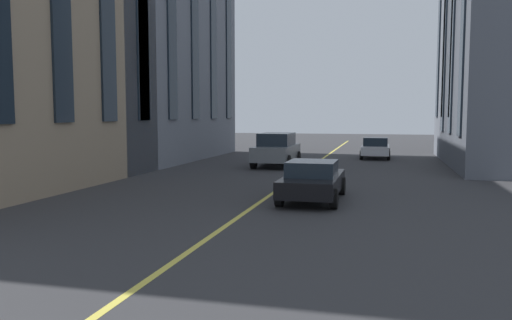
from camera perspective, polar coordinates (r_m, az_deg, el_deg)
name	(u,v)px	position (r m, az deg, el deg)	size (l,w,h in m)	color
lane_centre_line	(262,201)	(17.23, 0.67, -4.61)	(80.00, 0.16, 0.01)	#D8C64C
car_grey_oncoming	(277,149)	(28.54, 2.33, 1.23)	(4.70, 2.14, 1.88)	slate
car_black_trailing	(313,180)	(17.31, 6.41, -2.26)	(4.40, 1.95, 1.37)	black
car_white_far	(375,148)	(34.55, 13.31, 1.34)	(3.90, 1.89, 1.40)	silver
building_left_far	(117,12)	(34.63, -15.42, 15.78)	(17.23, 10.59, 18.83)	slate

